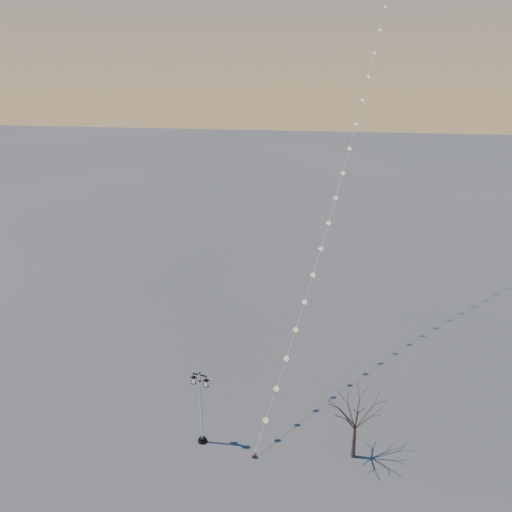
# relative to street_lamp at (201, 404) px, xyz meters

# --- Properties ---
(ground) EXTENTS (300.00, 300.00, 0.00)m
(ground) POSITION_rel_street_lamp_xyz_m (1.13, -2.34, -2.52)
(ground) COLOR #464647
(ground) RESTS_ON ground
(street_lamp) EXTENTS (1.13, 0.58, 4.55)m
(street_lamp) POSITION_rel_street_lamp_xyz_m (0.00, 0.00, 0.00)
(street_lamp) COLOR black
(street_lamp) RESTS_ON ground
(bare_tree) EXTENTS (2.29, 2.29, 3.80)m
(bare_tree) POSITION_rel_street_lamp_xyz_m (8.43, 0.11, 0.12)
(bare_tree) COLOR #3B2A22
(bare_tree) RESTS_ON ground
(kite_train) EXTENTS (10.85, 41.33, 42.45)m
(kite_train) POSITION_rel_street_lamp_xyz_m (8.25, 19.55, 18.63)
(kite_train) COLOR #36211C
(kite_train) RESTS_ON ground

